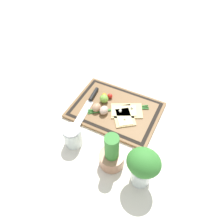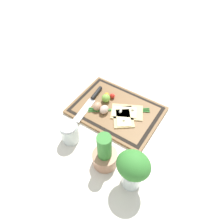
% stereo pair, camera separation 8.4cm
% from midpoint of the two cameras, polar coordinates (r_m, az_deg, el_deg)
% --- Properties ---
extents(ground_plane, '(6.00, 6.00, 0.00)m').
position_cam_midpoint_polar(ground_plane, '(1.22, 3.07, 0.07)').
color(ground_plane, silver).
extents(cutting_board, '(0.48, 0.34, 0.02)m').
position_cam_midpoint_polar(cutting_board, '(1.21, 3.09, 0.37)').
color(cutting_board, brown).
rests_on(cutting_board, ground_plane).
extents(pizza_slice_near, '(0.20, 0.17, 0.02)m').
position_cam_midpoint_polar(pizza_slice_near, '(1.19, 5.84, -0.04)').
color(pizza_slice_near, '#DBBC7F').
rests_on(pizza_slice_near, cutting_board).
extents(pizza_slice_far, '(0.17, 0.18, 0.02)m').
position_cam_midpoint_polar(pizza_slice_far, '(1.16, 5.01, -1.37)').
color(pizza_slice_far, '#DBBC7F').
rests_on(pizza_slice_far, cutting_board).
extents(knife, '(0.06, 0.28, 0.02)m').
position_cam_midpoint_polar(knife, '(1.25, -3.08, 3.61)').
color(knife, silver).
rests_on(knife, cutting_board).
extents(egg_brown, '(0.05, 0.05, 0.05)m').
position_cam_midpoint_polar(egg_brown, '(1.19, -1.83, 1.46)').
color(egg_brown, tan).
rests_on(egg_brown, cutting_board).
extents(egg_pink, '(0.05, 0.05, 0.05)m').
position_cam_midpoint_polar(egg_pink, '(1.17, -0.01, 0.57)').
color(egg_pink, beige).
rests_on(egg_pink, cutting_board).
extents(lime, '(0.05, 0.05, 0.05)m').
position_cam_midpoint_polar(lime, '(1.22, 0.37, 3.56)').
color(lime, '#7FB742').
rests_on(lime, cutting_board).
extents(cherry_tomato_red, '(0.03, 0.03, 0.03)m').
position_cam_midpoint_polar(cherry_tomato_red, '(1.25, 2.00, 4.12)').
color(cherry_tomato_red, red).
rests_on(cherry_tomato_red, cutting_board).
extents(cherry_tomato_yellow, '(0.03, 0.03, 0.03)m').
position_cam_midpoint_polar(cherry_tomato_yellow, '(1.26, 0.55, 4.47)').
color(cherry_tomato_yellow, gold).
rests_on(cherry_tomato_yellow, cutting_board).
extents(scallion_bunch, '(0.30, 0.21, 0.01)m').
position_cam_midpoint_polar(scallion_bunch, '(1.19, 3.71, 0.32)').
color(scallion_bunch, '#388433').
rests_on(scallion_bunch, cutting_board).
extents(herb_pot, '(0.11, 0.11, 0.21)m').
position_cam_midpoint_polar(herb_pot, '(0.98, 0.60, -11.25)').
color(herb_pot, '#AD7A5B').
rests_on(herb_pot, ground_plane).
extents(sauce_jar, '(0.09, 0.09, 0.11)m').
position_cam_midpoint_polar(sauce_jar, '(1.08, -8.72, -5.65)').
color(sauce_jar, silver).
rests_on(sauce_jar, ground_plane).
extents(herb_glass, '(0.14, 0.12, 0.21)m').
position_cam_midpoint_polar(herb_glass, '(0.90, 8.25, -14.61)').
color(herb_glass, silver).
rests_on(herb_glass, ground_plane).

